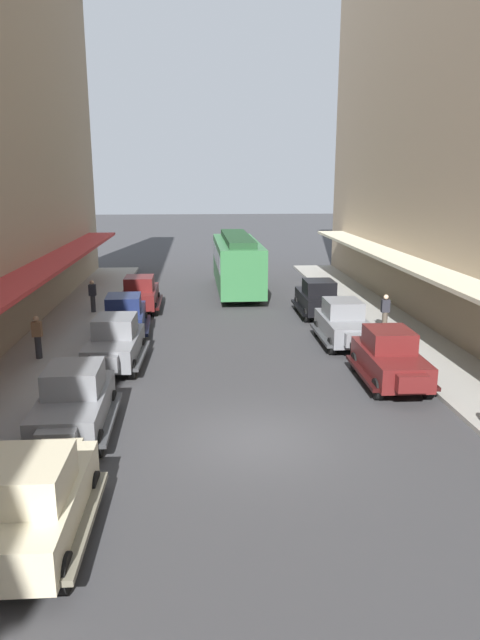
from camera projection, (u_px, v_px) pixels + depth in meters
name	position (u px, v px, depth m)	size (l,w,h in m)	color
ground_plane	(257.00, 440.00, 15.16)	(200.00, 200.00, 0.00)	#38383A
parked_car_0	(344.00, 322.00, 23.72)	(2.17, 4.27, 1.84)	slate
parked_car_1	(318.00, 297.00, 28.73)	(2.17, 4.27, 1.84)	black
parked_car_2	(390.00, 357.00, 19.13)	(2.21, 4.29, 1.84)	#591919
parked_car_3	(74.00, 400.00, 15.35)	(2.19, 4.28, 1.84)	slate
parked_car_4	(115.00, 342.00, 20.91)	(2.26, 4.30, 1.84)	slate
parked_car_5	(140.00, 293.00, 29.84)	(2.16, 4.27, 1.84)	#591919
parked_car_6	(125.00, 314.00, 25.07)	(2.31, 4.32, 1.84)	#19234C
parked_car_7	(33.00, 499.00, 10.63)	(2.18, 4.27, 1.84)	beige
streetcar	(237.00, 261.00, 34.55)	(2.60, 9.62, 3.46)	#33723F
pedestrian_0	(385.00, 312.00, 25.27)	(0.36, 0.24, 1.64)	#4C4238
pedestrian_1	(37.00, 337.00, 21.37)	(0.36, 0.24, 1.64)	#2D2D33
pedestrian_2	(93.00, 296.00, 28.86)	(0.36, 0.24, 1.64)	#2D2D33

